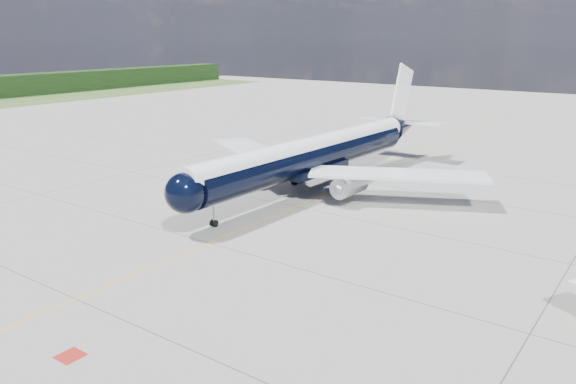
# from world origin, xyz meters

# --- Properties ---
(ground) EXTENTS (320.00, 320.00, 0.00)m
(ground) POSITION_xyz_m (0.00, 30.00, 0.00)
(ground) COLOR gray
(ground) RESTS_ON ground
(taxiway_centerline) EXTENTS (0.16, 160.00, 0.01)m
(taxiway_centerline) POSITION_xyz_m (0.00, 25.00, 0.00)
(taxiway_centerline) COLOR #F0A40C
(taxiway_centerline) RESTS_ON ground
(red_marking) EXTENTS (1.60, 1.60, 0.01)m
(red_marking) POSITION_xyz_m (6.80, -10.00, 0.00)
(red_marking) COLOR maroon
(red_marking) RESTS_ON ground
(main_airliner) EXTENTS (44.20, 53.75, 15.54)m
(main_airliner) POSITION_xyz_m (-2.42, 33.52, 4.82)
(main_airliner) COLOR black
(main_airliner) RESTS_ON ground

